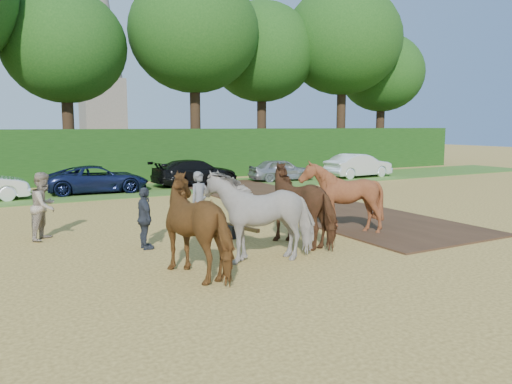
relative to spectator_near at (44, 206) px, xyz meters
name	(u,v)px	position (x,y,z in m)	size (l,w,h in m)	color
ground	(386,240)	(8.37, -4.73, -0.96)	(120.00, 120.00, 0.00)	gold
earth_strip	(294,202)	(9.87, 2.27, -0.93)	(4.50, 17.00, 0.05)	#472D1C
grass_verge	(197,187)	(8.37, 9.27, -0.94)	(50.00, 5.00, 0.03)	#38601E
hedgerow	(168,154)	(8.37, 13.77, 0.54)	(46.00, 1.60, 3.00)	#14380F
spectator_near	(44,206)	(0.00, 0.00, 0.00)	(0.93, 0.72, 1.91)	#C4B19A
spectator_far	(145,218)	(2.15, -2.46, -0.14)	(0.95, 0.40, 1.62)	#272C35
plough_team	(282,209)	(5.24, -4.20, 0.12)	(7.27, 6.00, 2.17)	brown
parked_cars	(192,174)	(8.15, 9.36, -0.27)	(25.27, 3.17, 1.47)	white
treeline	(122,32)	(6.68, 16.96, 8.01)	(48.70, 10.60, 14.21)	#382616
church	(100,40)	(12.37, 50.27, 12.78)	(5.20, 5.20, 27.00)	slate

